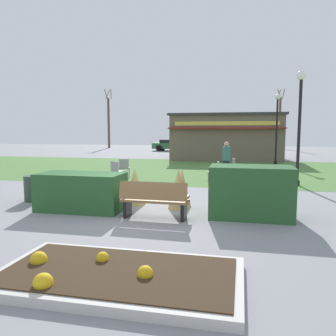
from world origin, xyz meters
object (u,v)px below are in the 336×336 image
object	(u,v)px
person_strolling	(226,160)
parked_car_west_slot	(173,145)
tree_right_bg	(280,122)
parked_car_center_slot	(221,145)
tree_left_bg	(109,122)
lamppost_far	(277,121)
cafe_chair_west	(215,170)
cafe_chair_east	(236,166)
park_bench	(154,200)
trash_bin	(33,188)
cafe_chair_north	(117,170)
lamppost_mid	(300,115)
food_kiosk	(227,137)
cafe_chair_center	(124,167)

from	to	relation	value
person_strolling	parked_car_west_slot	distance (m)	21.12
person_strolling	tree_right_bg	world-z (taller)	tree_right_bg
parked_car_center_slot	tree_left_bg	size ratio (longest dim) A/B	0.60
lamppost_far	cafe_chair_west	bearing A→B (deg)	-110.55
lamppost_far	cafe_chair_east	world-z (taller)	lamppost_far
park_bench	parked_car_center_slot	size ratio (longest dim) A/B	0.40
trash_bin	tree_left_bg	distance (m)	32.01
cafe_chair_north	tree_right_bg	distance (m)	31.41
park_bench	cafe_chair_north	bearing A→B (deg)	119.46
park_bench	lamppost_far	xyz separation A→B (m)	(4.25, 14.84, 2.33)
trash_bin	cafe_chair_north	xyz separation A→B (m)	(1.15, 4.20, 0.13)
lamppost_mid	food_kiosk	distance (m)	12.64
lamppost_mid	person_strolling	world-z (taller)	lamppost_mid
cafe_chair_east	parked_car_center_slot	size ratio (longest dim) A/B	0.21
person_strolling	lamppost_mid	bearing A→B (deg)	-81.99
lamppost_mid	person_strolling	xyz separation A→B (m)	(-2.86, 1.09, -1.95)
cafe_chair_west	person_strolling	size ratio (longest dim) A/B	0.53
park_bench	food_kiosk	size ratio (longest dim) A/B	0.21
cafe_chair_east	tree_right_bg	xyz separation A→B (m)	(4.66, 27.14, 2.66)
cafe_chair_center	cafe_chair_east	bearing A→B (deg)	16.33
parked_car_center_slot	person_strolling	bearing A→B (deg)	-85.78
lamppost_mid	cafe_chair_center	size ratio (longest dim) A/B	5.04
person_strolling	cafe_chair_north	bearing A→B (deg)	141.10
trash_bin	food_kiosk	world-z (taller)	food_kiosk
lamppost_mid	cafe_chair_north	distance (m)	7.74
food_kiosk	trash_bin	bearing A→B (deg)	-106.88
park_bench	food_kiosk	distance (m)	18.41
cafe_chair_west	cafe_chair_east	bearing A→B (deg)	66.34
cafe_chair_east	cafe_chair_west	bearing A→B (deg)	-113.66
park_bench	lamppost_far	distance (m)	15.61
park_bench	cafe_chair_west	size ratio (longest dim) A/B	1.92
park_bench	tree_left_bg	bearing A→B (deg)	114.00
parked_car_west_slot	tree_left_bg	size ratio (longest dim) A/B	0.59
trash_bin	food_kiosk	bearing A→B (deg)	73.12
park_bench	parked_car_center_slot	world-z (taller)	parked_car_center_slot
cafe_chair_center	cafe_chair_north	xyz separation A→B (m)	(0.08, -1.19, 0.00)
trash_bin	lamppost_mid	bearing A→B (deg)	30.18
parked_car_center_slot	cafe_chair_north	bearing A→B (deg)	-97.85
person_strolling	tree_right_bg	distance (m)	28.51
trash_bin	tree_right_bg	distance (m)	35.76
food_kiosk	cafe_chair_north	world-z (taller)	food_kiosk
lamppost_far	cafe_chair_east	size ratio (longest dim) A/B	5.04
cafe_chair_north	tree_right_bg	world-z (taller)	tree_right_bg
lamppost_far	parked_car_center_slot	world-z (taller)	lamppost_far
park_bench	trash_bin	distance (m)	4.41
food_kiosk	tree_right_bg	world-z (taller)	tree_right_bg
parked_car_center_slot	lamppost_mid	bearing A→B (deg)	-78.42
trash_bin	cafe_chair_north	distance (m)	4.36
lamppost_mid	tree_right_bg	xyz separation A→B (m)	(2.23, 29.04, 0.38)
lamppost_far	park_bench	bearing A→B (deg)	-105.98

